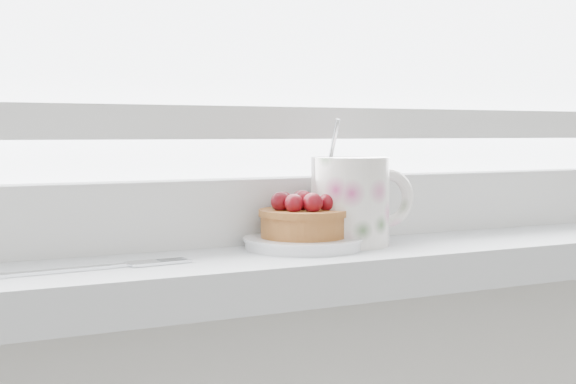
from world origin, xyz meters
TOP-DOWN VIEW (x-y plane):
  - saucer at (0.00, 1.90)m, footprint 0.12×0.12m
  - raspberry_tart at (0.00, 1.90)m, footprint 0.09×0.09m
  - floral_mug at (0.06, 1.90)m, footprint 0.12×0.09m
  - fork at (-0.22, 1.87)m, footprint 0.18×0.03m

SIDE VIEW (x-z plane):
  - fork at x=-0.22m, z-range 0.94..0.94m
  - saucer at x=0.00m, z-range 0.94..0.95m
  - raspberry_tart at x=0.00m, z-range 0.95..1.00m
  - floral_mug at x=0.06m, z-range 0.92..1.06m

